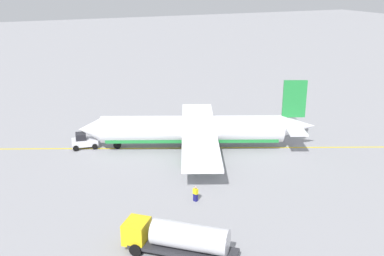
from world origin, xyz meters
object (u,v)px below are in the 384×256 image
(airplane, at_px, (195,130))
(refueling_worker, at_px, (196,194))
(safety_cone_nose, at_px, (90,131))
(pushback_tug, at_px, (84,141))
(fuel_tanker, at_px, (178,237))

(airplane, height_order, refueling_worker, airplane)
(refueling_worker, xyz_separation_m, safety_cone_nose, (6.10, -26.73, -0.46))
(airplane, xyz_separation_m, safety_cone_nose, (12.43, -12.33, -2.34))
(airplane, xyz_separation_m, pushback_tug, (14.40, -6.37, -1.69))
(airplane, distance_m, safety_cone_nose, 17.66)
(pushback_tug, distance_m, safety_cone_nose, 6.31)
(fuel_tanker, height_order, pushback_tug, fuel_tanker)
(pushback_tug, bearing_deg, fuel_tanker, 95.27)
(refueling_worker, bearing_deg, pushback_tug, -68.79)
(fuel_tanker, distance_m, pushback_tug, 29.40)
(airplane, distance_m, fuel_tanker, 25.73)
(refueling_worker, height_order, safety_cone_nose, refueling_worker)
(refueling_worker, bearing_deg, safety_cone_nose, -77.15)
(airplane, bearing_deg, pushback_tug, -23.87)
(fuel_tanker, bearing_deg, airplane, -117.07)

